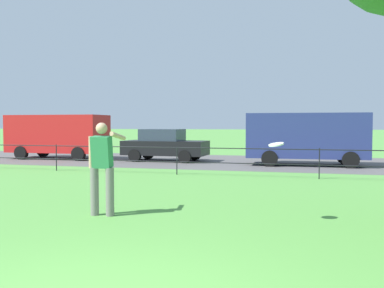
{
  "coord_description": "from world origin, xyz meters",
  "views": [
    {
      "loc": [
        1.9,
        -3.29,
        1.76
      ],
      "look_at": [
        -0.95,
        7.44,
        1.24
      ],
      "focal_mm": 39.39,
      "sensor_mm": 36.0,
      "label": 1
    }
  ],
  "objects_px": {
    "car_black_far_right": "(165,145)",
    "panel_van_center": "(306,136)",
    "frisbee": "(276,144)",
    "panel_van_right": "(58,134)",
    "person_thrower": "(102,165)"
  },
  "relations": [
    {
      "from": "car_black_far_right",
      "to": "panel_van_center",
      "type": "xyz_separation_m",
      "value": [
        6.58,
        -0.42,
        0.49
      ]
    },
    {
      "from": "frisbee",
      "to": "panel_van_center",
      "type": "xyz_separation_m",
      "value": [
        0.59,
        11.23,
        -0.14
      ]
    },
    {
      "from": "panel_van_center",
      "to": "car_black_far_right",
      "type": "bearing_deg",
      "value": 176.34
    },
    {
      "from": "panel_van_center",
      "to": "frisbee",
      "type": "bearing_deg",
      "value": -92.98
    },
    {
      "from": "frisbee",
      "to": "panel_van_right",
      "type": "relative_size",
      "value": 0.08
    },
    {
      "from": "car_black_far_right",
      "to": "person_thrower",
      "type": "bearing_deg",
      "value": -77.07
    },
    {
      "from": "person_thrower",
      "to": "panel_van_right",
      "type": "height_order",
      "value": "panel_van_right"
    },
    {
      "from": "frisbee",
      "to": "panel_van_center",
      "type": "relative_size",
      "value": 0.08
    },
    {
      "from": "frisbee",
      "to": "car_black_far_right",
      "type": "height_order",
      "value": "car_black_far_right"
    },
    {
      "from": "person_thrower",
      "to": "panel_van_center",
      "type": "distance_m",
      "value": 12.06
    },
    {
      "from": "car_black_far_right",
      "to": "panel_van_center",
      "type": "distance_m",
      "value": 6.62
    },
    {
      "from": "person_thrower",
      "to": "frisbee",
      "type": "relative_size",
      "value": 4.7
    },
    {
      "from": "panel_van_right",
      "to": "car_black_far_right",
      "type": "height_order",
      "value": "panel_van_right"
    },
    {
      "from": "frisbee",
      "to": "car_black_far_right",
      "type": "bearing_deg",
      "value": 117.24
    },
    {
      "from": "frisbee",
      "to": "panel_van_center",
      "type": "distance_m",
      "value": 11.25
    }
  ]
}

